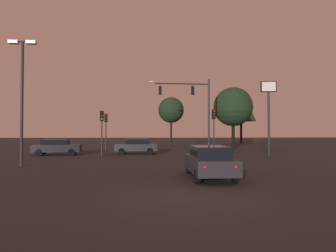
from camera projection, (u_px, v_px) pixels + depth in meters
ground_plane at (158, 151)px, 34.12m from camera, size 168.00×168.00×0.00m
traffic_signal_mast_arm at (193, 102)px, 30.31m from camera, size 6.40×0.50×7.80m
traffic_light_corner_left at (214, 123)px, 27.00m from camera, size 0.33×0.37×4.33m
traffic_light_corner_right at (102, 124)px, 25.87m from camera, size 0.36×0.38×4.10m
traffic_light_median at (106, 125)px, 30.56m from camera, size 0.36×0.38×4.16m
car_nearside_lane at (209, 161)px, 13.79m from camera, size 1.86×4.56×1.52m
car_crossing_left at (137, 146)px, 29.06m from camera, size 4.27×1.85×1.52m
car_crossing_right at (57, 147)px, 27.59m from camera, size 4.56×2.19×1.52m
parking_lot_lamp_post at (22, 87)px, 18.42m from camera, size 1.70×0.36×8.06m
store_sign_illuminated at (269, 101)px, 26.66m from camera, size 1.42×0.49×6.91m
tree_behind_sign at (233, 107)px, 37.05m from camera, size 5.00×5.00×7.97m
tree_left_far at (241, 106)px, 51.50m from camera, size 5.15×5.15×9.81m
tree_center_horizon at (171, 110)px, 42.53m from camera, size 3.79×3.79×7.36m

